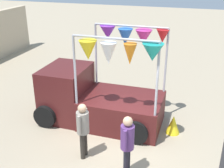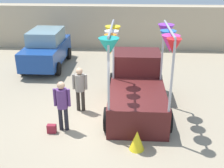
{
  "view_description": "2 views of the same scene",
  "coord_description": "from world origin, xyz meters",
  "px_view_note": "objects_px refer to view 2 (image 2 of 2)",
  "views": [
    {
      "loc": [
        -6.56,
        -1.89,
        4.98
      ],
      "look_at": [
        1.01,
        0.56,
        1.57
      ],
      "focal_mm": 45.0,
      "sensor_mm": 36.0,
      "label": 1
    },
    {
      "loc": [
        1.02,
        -8.11,
        4.94
      ],
      "look_at": [
        0.5,
        0.64,
        1.16
      ],
      "focal_mm": 45.0,
      "sensor_mm": 36.0,
      "label": 2
    }
  ],
  "objects_px": {
    "handbag": "(52,129)",
    "vendor_truck": "(137,83)",
    "person_vendor": "(80,85)",
    "parked_car": "(47,48)",
    "person_customer": "(62,102)",
    "folded_kite_bundle_sunflower": "(137,140)"
  },
  "relations": [
    {
      "from": "parked_car",
      "to": "vendor_truck",
      "type": "bearing_deg",
      "value": -43.04
    },
    {
      "from": "vendor_truck",
      "to": "person_vendor",
      "type": "height_order",
      "value": "vendor_truck"
    },
    {
      "from": "person_vendor",
      "to": "person_customer",
      "type": "bearing_deg",
      "value": -104.1
    },
    {
      "from": "person_vendor",
      "to": "parked_car",
      "type": "bearing_deg",
      "value": 118.08
    },
    {
      "from": "folded_kite_bundle_sunflower",
      "to": "parked_car",
      "type": "bearing_deg",
      "value": 122.97
    },
    {
      "from": "folded_kite_bundle_sunflower",
      "to": "person_customer",
      "type": "bearing_deg",
      "value": 158.69
    },
    {
      "from": "parked_car",
      "to": "person_customer",
      "type": "relative_size",
      "value": 2.39
    },
    {
      "from": "vendor_truck",
      "to": "person_customer",
      "type": "bearing_deg",
      "value": -142.69
    },
    {
      "from": "vendor_truck",
      "to": "folded_kite_bundle_sunflower",
      "type": "height_order",
      "value": "vendor_truck"
    },
    {
      "from": "person_customer",
      "to": "handbag",
      "type": "relative_size",
      "value": 5.98
    },
    {
      "from": "vendor_truck",
      "to": "handbag",
      "type": "height_order",
      "value": "vendor_truck"
    },
    {
      "from": "handbag",
      "to": "folded_kite_bundle_sunflower",
      "type": "bearing_deg",
      "value": -14.76
    },
    {
      "from": "person_vendor",
      "to": "handbag",
      "type": "relative_size",
      "value": 5.86
    },
    {
      "from": "person_customer",
      "to": "folded_kite_bundle_sunflower",
      "type": "distance_m",
      "value": 2.58
    },
    {
      "from": "vendor_truck",
      "to": "person_vendor",
      "type": "relative_size",
      "value": 2.53
    },
    {
      "from": "handbag",
      "to": "vendor_truck",
      "type": "bearing_deg",
      "value": 36.4
    },
    {
      "from": "person_customer",
      "to": "handbag",
      "type": "xyz_separation_m",
      "value": [
        -0.35,
        -0.2,
        -0.87
      ]
    },
    {
      "from": "vendor_truck",
      "to": "handbag",
      "type": "bearing_deg",
      "value": -143.6
    },
    {
      "from": "handbag",
      "to": "folded_kite_bundle_sunflower",
      "type": "height_order",
      "value": "folded_kite_bundle_sunflower"
    },
    {
      "from": "parked_car",
      "to": "person_vendor",
      "type": "xyz_separation_m",
      "value": [
        2.49,
        -4.66,
        0.04
      ]
    },
    {
      "from": "vendor_truck",
      "to": "parked_car",
      "type": "relative_size",
      "value": 1.04
    },
    {
      "from": "vendor_truck",
      "to": "person_customer",
      "type": "height_order",
      "value": "vendor_truck"
    }
  ]
}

